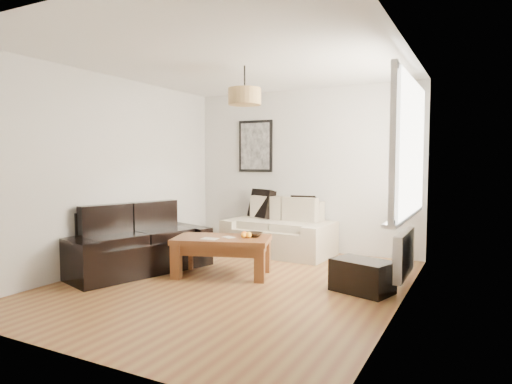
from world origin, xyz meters
The scene contains 21 objects.
floor centered at (0.00, 0.00, 0.00)m, with size 4.50×4.50×0.00m, color brown.
ceiling centered at (0.00, 0.00, 2.60)m, with size 3.80×4.50×0.00m, color white, non-canonical shape.
wall_back centered at (0.00, 2.25, 1.30)m, with size 3.80×0.04×2.60m, color silver, non-canonical shape.
wall_front centered at (0.00, -2.25, 1.30)m, with size 3.80×0.04×2.60m, color silver, non-canonical shape.
wall_left centered at (-1.90, 0.00, 1.30)m, with size 0.04×4.50×2.60m, color silver, non-canonical shape.
wall_right centered at (1.90, 0.00, 1.30)m, with size 0.04×4.50×2.60m, color silver, non-canonical shape.
window_bay centered at (1.86, 0.80, 1.60)m, with size 0.14×1.90×1.60m, color white, non-canonical shape.
radiator centered at (1.82, 0.80, 0.38)m, with size 0.10×0.90×0.52m, color white.
poster centered at (-0.85, 2.22, 1.70)m, with size 0.62×0.04×0.87m, color black, non-canonical shape.
pendant_shade centered at (0.00, 0.30, 2.23)m, with size 0.40×0.40×0.20m, color tan.
loveseat_cream centered at (-0.21, 1.78, 0.41)m, with size 1.64×0.90×0.82m, color beige, non-canonical shape.
sofa_leather centered at (-1.43, -0.06, 0.40)m, with size 1.85×0.90×0.80m, color black, non-canonical shape.
coffee_table centered at (-0.31, 0.26, 0.24)m, with size 1.19×0.65×0.49m, color brown, non-canonical shape.
ottoman centered at (1.45, 0.36, 0.18)m, with size 0.63×0.40×0.36m, color black.
cushion_left centered at (-0.61, 1.98, 0.75)m, with size 0.47×0.14×0.47m, color black.
cushion_right centered at (0.11, 1.98, 0.71)m, with size 0.39×0.12×0.39m, color black.
fruit_bowl centered at (0.03, 0.48, 0.52)m, with size 0.22×0.22×0.05m, color black.
orange_a centered at (-0.02, 0.30, 0.53)m, with size 0.06×0.06×0.06m, color orange.
orange_b centered at (0.02, 0.35, 0.53)m, with size 0.08×0.08×0.08m, color #FFA115.
orange_c centered at (-0.04, 0.37, 0.53)m, with size 0.08×0.08×0.08m, color orange.
papers centered at (-0.37, 0.08, 0.49)m, with size 0.20×0.14×0.01m, color silver.
Camera 1 is at (2.62, -4.45, 1.45)m, focal length 31.01 mm.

